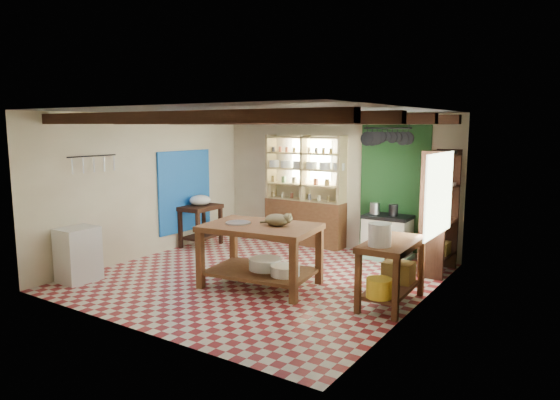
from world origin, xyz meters
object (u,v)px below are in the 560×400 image
Objects in this scene: prep_table at (201,226)px; white_cabinet at (78,254)px; work_table at (261,256)px; cat at (277,220)px; right_counter at (391,273)px; stove at (387,237)px.

white_cabinet reaches higher than prep_table.
work_table is 0.61m from cat.
right_counter is 3.16× the size of cat.
prep_table is (-3.47, -1.11, 0.01)m from stove.
cat is at bearing -108.33° from stove.
stove is 3.64m from prep_table.
work_table is 2.83m from prep_table.
work_table reaches higher than stove.
stove is 0.97× the size of white_cabinet.
prep_table is at bearing 136.31° from cat.
work_table is at bearing -178.69° from cat.
right_counter is at bearing 2.08° from work_table.
cat reaches higher than white_cabinet.
cat is at bearing -173.38° from right_counter.
work_table is 1.96× the size of white_cabinet.
prep_table is at bearing 164.46° from right_counter.
cat is at bearing 28.63° from white_cabinet.
cat reaches higher than prep_table.
white_cabinet is (-0.02, -2.75, 0.01)m from prep_table.
white_cabinet is at bearing -170.07° from cat.
stove is at bearing 110.82° from right_counter.
work_table is 2.01× the size of stove.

